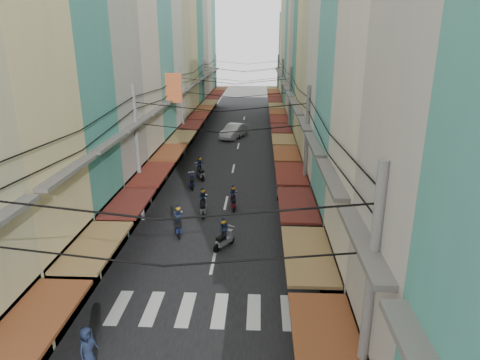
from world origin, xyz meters
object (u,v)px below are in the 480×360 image
(market_umbrella, at_px, (392,294))
(bicycle, at_px, (348,229))
(traffic_sign, at_px, (341,268))
(white_car, at_px, (234,138))

(market_umbrella, bearing_deg, bicycle, 86.92)
(bicycle, xyz_separation_m, traffic_sign, (-2.06, -8.35, 2.20))
(market_umbrella, bearing_deg, traffic_sign, 134.82)
(white_car, xyz_separation_m, traffic_sign, (6.14, -31.93, 2.20))
(white_car, relative_size, market_umbrella, 2.31)
(traffic_sign, bearing_deg, white_car, 100.88)
(bicycle, height_order, traffic_sign, traffic_sign)
(traffic_sign, bearing_deg, market_umbrella, -45.18)
(bicycle, relative_size, market_umbrella, 0.68)
(market_umbrella, xyz_separation_m, traffic_sign, (-1.53, 1.54, 0.12))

